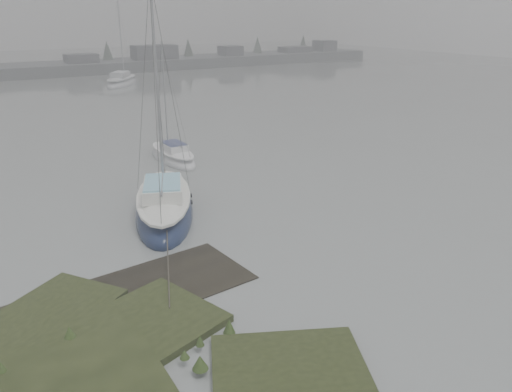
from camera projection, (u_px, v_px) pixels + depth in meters
The scene contains 5 objects.
ground at pixel (42, 126), 35.71m from camera, with size 160.00×160.00×0.00m, color slate.
far_shoreline at pixel (197, 60), 73.99m from camera, with size 60.00×8.00×4.15m.
sailboat_main at pixel (164, 208), 20.09m from camera, with size 4.70×7.24×9.73m.
sailboat_white at pixel (173, 157), 27.42m from camera, with size 1.70×4.84×6.78m.
sailboat_far_b at pixel (122, 83), 55.13m from camera, with size 5.94×6.81×9.67m.
Camera 1 is at (-4.94, -8.10, 7.74)m, focal length 35.00 mm.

